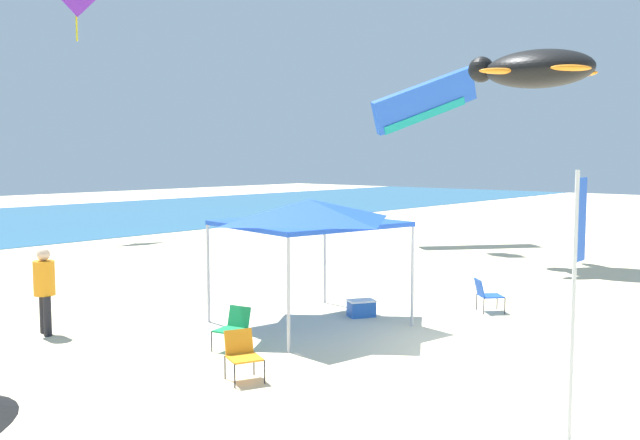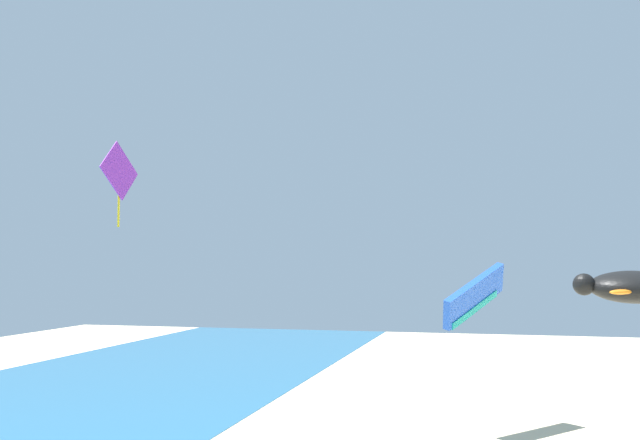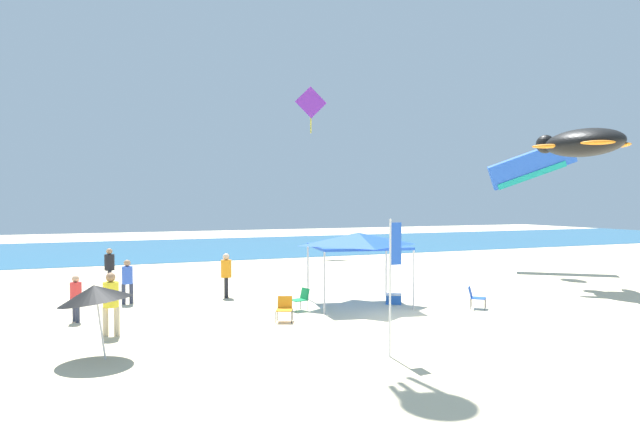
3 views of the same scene
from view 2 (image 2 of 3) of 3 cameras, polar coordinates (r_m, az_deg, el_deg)
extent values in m
cube|color=blue|center=(34.70, 12.35, -5.93)|extent=(4.81, 2.79, 3.14)
cube|color=teal|center=(34.73, 12.36, -7.03)|extent=(3.53, 2.09, 1.76)
cube|color=purple|center=(30.38, -15.87, 3.85)|extent=(2.50, 0.39, 2.49)
cylinder|color=yellow|center=(30.23, -15.92, 1.14)|extent=(0.09, 0.09, 1.78)
ellipsoid|color=black|center=(32.07, 24.00, -4.95)|extent=(3.64, 4.19, 1.60)
sphere|color=black|center=(31.39, 20.51, -4.89)|extent=(0.92, 0.92, 0.92)
ellipsoid|color=orange|center=(30.48, 23.12, -5.35)|extent=(1.47, 1.34, 0.20)
ellipsoid|color=orange|center=(32.98, 21.51, -5.23)|extent=(1.19, 1.53, 0.20)
camera|label=1|loc=(18.21, 76.73, -13.46)|focal=38.89mm
camera|label=3|loc=(27.13, 82.94, -8.25)|focal=31.62mm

